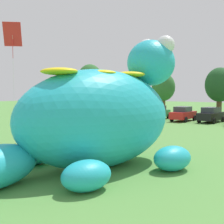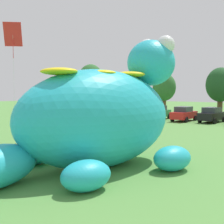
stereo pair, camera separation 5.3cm
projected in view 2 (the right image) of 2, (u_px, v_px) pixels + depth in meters
name	position (u px, v px, depth m)	size (l,w,h in m)	color
ground_plane	(65.00, 173.00, 12.48)	(160.00, 160.00, 0.00)	#568E42
giant_inflatable_creature	(99.00, 117.00, 13.26)	(7.58, 12.93, 6.43)	#23B2C6
car_green	(159.00, 112.00, 35.86)	(2.25, 4.25, 1.72)	#1E7238
car_red	(184.00, 114.00, 33.61)	(1.94, 4.10, 1.72)	red
car_black	(212.00, 115.00, 32.25)	(2.17, 4.22, 1.72)	black
tree_far_left	(91.00, 80.00, 53.36)	(4.77, 4.77, 8.46)	brown
tree_left	(123.00, 88.00, 47.04)	(3.40, 3.40, 6.04)	brown
tree_mid_left	(164.00, 87.00, 43.64)	(3.51, 3.51, 6.22)	brown
tree_centre_left	(220.00, 85.00, 37.10)	(3.70, 3.70, 6.57)	brown
spectator_by_cars	(137.00, 116.00, 30.69)	(0.38, 0.26, 1.71)	#726656
spectator_wandering	(118.00, 135.00, 17.64)	(0.38, 0.26, 1.71)	black
tethered_flying_kite	(13.00, 36.00, 18.11)	(1.13, 1.13, 7.85)	brown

